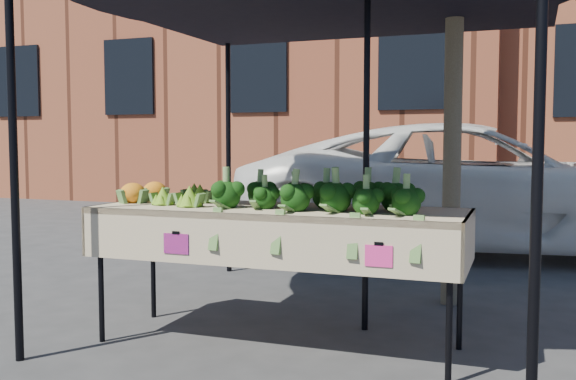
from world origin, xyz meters
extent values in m
plane|color=#2F2F32|center=(0.00, 0.00, 0.00)|extent=(90.00, 90.00, 0.00)
cube|color=#C8B394|center=(0.06, -0.02, 0.45)|extent=(2.41, 0.83, 0.90)
cube|color=#F22D8C|center=(-0.44, -0.43, 0.70)|extent=(0.17, 0.01, 0.12)
cube|color=#E72B87|center=(0.81, -0.43, 0.70)|extent=(0.17, 0.01, 0.12)
ellipsoid|color=black|center=(0.34, 0.00, 1.01)|extent=(1.34, 0.54, 0.23)
ellipsoid|color=#78B52B|center=(-0.60, 0.01, 0.99)|extent=(0.41, 0.55, 0.18)
ellipsoid|color=orange|center=(-0.97, 0.04, 0.98)|extent=(0.21, 0.41, 0.16)
imported|color=white|center=(0.91, 4.27, 2.78)|extent=(1.93, 2.78, 5.57)
cube|color=brown|center=(-5.00, 12.00, 4.50)|extent=(12.00, 8.00, 9.00)
camera|label=1|loc=(1.59, -3.86, 1.32)|focal=40.45mm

